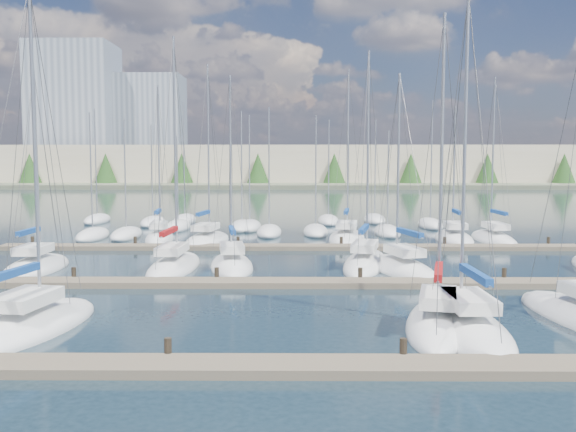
{
  "coord_description": "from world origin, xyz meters",
  "views": [
    {
      "loc": [
        0.25,
        -18.35,
        6.95
      ],
      "look_at": [
        0.0,
        14.0,
        4.0
      ],
      "focal_mm": 40.0,
      "sensor_mm": 36.0,
      "label": 1
    }
  ],
  "objects_px": {
    "sailboat_o": "(207,240)",
    "sailboat_q": "(454,239)",
    "sailboat_k": "(365,263)",
    "sailboat_j": "(232,265)",
    "sailboat_p": "(347,238)",
    "sailboat_i": "(174,266)",
    "sailboat_c": "(31,325)",
    "sailboat_e": "(465,327)",
    "sailboat_l": "(401,269)",
    "sailboat_h": "(36,267)",
    "sailboat_n": "(160,238)",
    "sailboat_r": "(494,239)",
    "sailboat_d": "(438,323)"
  },
  "relations": [
    {
      "from": "sailboat_k",
      "to": "sailboat_e",
      "type": "relative_size",
      "value": 1.03
    },
    {
      "from": "sailboat_q",
      "to": "sailboat_r",
      "type": "height_order",
      "value": "sailboat_r"
    },
    {
      "from": "sailboat_l",
      "to": "sailboat_c",
      "type": "xyz_separation_m",
      "value": [
        -17.29,
        -13.4,
        0.0
      ]
    },
    {
      "from": "sailboat_c",
      "to": "sailboat_i",
      "type": "bearing_deg",
      "value": 86.14
    },
    {
      "from": "sailboat_k",
      "to": "sailboat_e",
      "type": "height_order",
      "value": "sailboat_k"
    },
    {
      "from": "sailboat_i",
      "to": "sailboat_d",
      "type": "distance_m",
      "value": 19.15
    },
    {
      "from": "sailboat_i",
      "to": "sailboat_l",
      "type": "relative_size",
      "value": 1.18
    },
    {
      "from": "sailboat_r",
      "to": "sailboat_p",
      "type": "bearing_deg",
      "value": 174.39
    },
    {
      "from": "sailboat_h",
      "to": "sailboat_e",
      "type": "distance_m",
      "value": 26.76
    },
    {
      "from": "sailboat_k",
      "to": "sailboat_h",
      "type": "height_order",
      "value": "sailboat_k"
    },
    {
      "from": "sailboat_c",
      "to": "sailboat_n",
      "type": "distance_m",
      "value": 28.13
    },
    {
      "from": "sailboat_r",
      "to": "sailboat_h",
      "type": "distance_m",
      "value": 35.52
    },
    {
      "from": "sailboat_c",
      "to": "sailboat_h",
      "type": "distance_m",
      "value": 14.72
    },
    {
      "from": "sailboat_l",
      "to": "sailboat_r",
      "type": "height_order",
      "value": "sailboat_r"
    },
    {
      "from": "sailboat_o",
      "to": "sailboat_r",
      "type": "distance_m",
      "value": 23.8
    },
    {
      "from": "sailboat_n",
      "to": "sailboat_o",
      "type": "bearing_deg",
      "value": -24.56
    },
    {
      "from": "sailboat_q",
      "to": "sailboat_i",
      "type": "bearing_deg",
      "value": -142.59
    },
    {
      "from": "sailboat_n",
      "to": "sailboat_i",
      "type": "bearing_deg",
      "value": -80.33
    },
    {
      "from": "sailboat_k",
      "to": "sailboat_j",
      "type": "height_order",
      "value": "sailboat_k"
    },
    {
      "from": "sailboat_o",
      "to": "sailboat_p",
      "type": "xyz_separation_m",
      "value": [
        11.62,
        1.85,
        -0.01
      ]
    },
    {
      "from": "sailboat_i",
      "to": "sailboat_p",
      "type": "height_order",
      "value": "sailboat_i"
    },
    {
      "from": "sailboat_l",
      "to": "sailboat_j",
      "type": "relative_size",
      "value": 1.0
    },
    {
      "from": "sailboat_o",
      "to": "sailboat_c",
      "type": "bearing_deg",
      "value": -89.24
    },
    {
      "from": "sailboat_o",
      "to": "sailboat_r",
      "type": "height_order",
      "value": "sailboat_o"
    },
    {
      "from": "sailboat_o",
      "to": "sailboat_q",
      "type": "height_order",
      "value": "sailboat_o"
    },
    {
      "from": "sailboat_c",
      "to": "sailboat_e",
      "type": "bearing_deg",
      "value": 8.45
    },
    {
      "from": "sailboat_r",
      "to": "sailboat_p",
      "type": "relative_size",
      "value": 0.95
    },
    {
      "from": "sailboat_c",
      "to": "sailboat_e",
      "type": "relative_size",
      "value": 1.02
    },
    {
      "from": "sailboat_d",
      "to": "sailboat_p",
      "type": "height_order",
      "value": "sailboat_p"
    },
    {
      "from": "sailboat_o",
      "to": "sailboat_e",
      "type": "bearing_deg",
      "value": -54.06
    },
    {
      "from": "sailboat_j",
      "to": "sailboat_r",
      "type": "relative_size",
      "value": 0.89
    },
    {
      "from": "sailboat_j",
      "to": "sailboat_c",
      "type": "height_order",
      "value": "sailboat_c"
    },
    {
      "from": "sailboat_o",
      "to": "sailboat_d",
      "type": "bearing_deg",
      "value": -55.32
    },
    {
      "from": "sailboat_q",
      "to": "sailboat_p",
      "type": "relative_size",
      "value": 0.79
    },
    {
      "from": "sailboat_p",
      "to": "sailboat_h",
      "type": "bearing_deg",
      "value": -136.74
    },
    {
      "from": "sailboat_n",
      "to": "sailboat_j",
      "type": "bearing_deg",
      "value": -67.06
    },
    {
      "from": "sailboat_n",
      "to": "sailboat_d",
      "type": "height_order",
      "value": "sailboat_n"
    },
    {
      "from": "sailboat_k",
      "to": "sailboat_j",
      "type": "distance_m",
      "value": 8.6
    },
    {
      "from": "sailboat_j",
      "to": "sailboat_n",
      "type": "xyz_separation_m",
      "value": [
        -7.4,
        13.63,
        0.02
      ]
    },
    {
      "from": "sailboat_l",
      "to": "sailboat_c",
      "type": "distance_m",
      "value": 21.87
    },
    {
      "from": "sailboat_r",
      "to": "sailboat_h",
      "type": "relative_size",
      "value": 1.1
    },
    {
      "from": "sailboat_j",
      "to": "sailboat_e",
      "type": "xyz_separation_m",
      "value": [
        10.79,
        -14.67,
        -0.0
      ]
    },
    {
      "from": "sailboat_l",
      "to": "sailboat_c",
      "type": "height_order",
      "value": "sailboat_c"
    },
    {
      "from": "sailboat_o",
      "to": "sailboat_r",
      "type": "xyz_separation_m",
      "value": [
        23.78,
        1.03,
        -0.0
      ]
    },
    {
      "from": "sailboat_o",
      "to": "sailboat_j",
      "type": "height_order",
      "value": "sailboat_o"
    },
    {
      "from": "sailboat_k",
      "to": "sailboat_c",
      "type": "relative_size",
      "value": 1.0
    },
    {
      "from": "sailboat_c",
      "to": "sailboat_d",
      "type": "xyz_separation_m",
      "value": [
        16.58,
        0.34,
        0.01
      ]
    },
    {
      "from": "sailboat_l",
      "to": "sailboat_n",
      "type": "relative_size",
      "value": 0.93
    },
    {
      "from": "sailboat_e",
      "to": "sailboat_o",
      "type": "bearing_deg",
      "value": 116.92
    },
    {
      "from": "sailboat_q",
      "to": "sailboat_d",
      "type": "xyz_separation_m",
      "value": [
        -7.61,
        -27.79,
        0.01
      ]
    }
  ]
}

